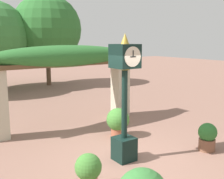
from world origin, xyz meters
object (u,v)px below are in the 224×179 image
Objects in this scene: potted_plant_far_right at (118,121)px; potted_plant_near_right at (207,136)px; pedestal_clock at (125,96)px; potted_plant_far_left at (88,170)px.

potted_plant_near_right is at bearing -59.99° from potted_plant_far_right.
pedestal_clock is 1.97m from potted_plant_far_right.
potted_plant_far_right is at bearing 42.96° from potted_plant_far_left.
potted_plant_far_right is at bearing 58.80° from pedestal_clock.
potted_plant_far_left is at bearing 178.25° from potted_plant_near_right.
pedestal_clock is at bearing 159.79° from potted_plant_near_right.
potted_plant_far_left is 3.04m from potted_plant_far_right.
pedestal_clock is 3.46× the size of potted_plant_far_right.
pedestal_clock reaches higher than potted_plant_near_right.
potted_plant_far_left is (-1.38, -0.67, -1.16)m from pedestal_clock.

